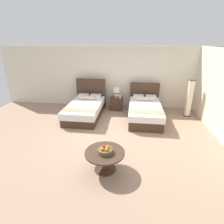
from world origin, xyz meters
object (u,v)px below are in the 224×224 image
(bed_near_corner, at_px, (145,111))
(floor_lamp_corner, at_px, (189,99))
(bed_near_window, at_px, (86,108))
(table_lamp, at_px, (116,92))
(fruit_bowl, at_px, (105,150))
(nightstand, at_px, (116,103))
(vase, at_px, (120,96))
(coffee_table, at_px, (105,156))

(bed_near_corner, height_order, floor_lamp_corner, floor_lamp_corner)
(bed_near_window, bearing_deg, bed_near_corner, -0.27)
(table_lamp, bearing_deg, floor_lamp_corner, -8.65)
(bed_near_corner, height_order, fruit_bowl, bed_near_corner)
(nightstand, bearing_deg, bed_near_window, -144.33)
(bed_near_corner, bearing_deg, bed_near_window, 179.73)
(vase, height_order, floor_lamp_corner, floor_lamp_corner)
(bed_near_corner, height_order, table_lamp, bed_near_corner)
(vase, bearing_deg, table_lamp, 158.64)
(table_lamp, bearing_deg, bed_near_corner, -36.52)
(fruit_bowl, bearing_deg, bed_near_corner, 70.92)
(coffee_table, bearing_deg, nightstand, 91.00)
(nightstand, height_order, floor_lamp_corner, floor_lamp_corner)
(nightstand, relative_size, floor_lamp_corner, 0.37)
(coffee_table, height_order, floor_lamp_corner, floor_lamp_corner)
(bed_near_window, height_order, bed_near_corner, bed_near_window)
(vase, distance_m, coffee_table, 3.81)
(coffee_table, bearing_deg, bed_near_corner, 70.57)
(vase, bearing_deg, nightstand, 165.40)
(vase, xyz_separation_m, coffee_table, (-0.09, -3.80, -0.23))
(vase, bearing_deg, bed_near_corner, -38.49)
(table_lamp, relative_size, vase, 3.03)
(bed_near_window, xyz_separation_m, coffee_table, (1.19, -3.03, 0.06))
(bed_near_corner, height_order, nightstand, bed_near_corner)
(vase, bearing_deg, coffee_table, -91.30)
(nightstand, xyz_separation_m, floor_lamp_corner, (2.79, -0.40, 0.44))
(bed_near_window, xyz_separation_m, bed_near_corner, (2.26, -0.01, 0.01))
(table_lamp, bearing_deg, nightstand, -90.00)
(vase, relative_size, fruit_bowl, 0.41)
(table_lamp, xyz_separation_m, fruit_bowl, (0.08, -3.89, -0.21))
(nightstand, distance_m, floor_lamp_corner, 2.85)
(floor_lamp_corner, bearing_deg, nightstand, 171.76)
(nightstand, distance_m, table_lamp, 0.49)
(bed_near_window, distance_m, bed_near_corner, 2.26)
(coffee_table, xyz_separation_m, fruit_bowl, (0.01, -0.03, 0.18))
(bed_near_window, distance_m, floor_lamp_corner, 3.96)
(nightstand, bearing_deg, coffee_table, -89.00)
(fruit_bowl, bearing_deg, bed_near_window, 111.49)
(bed_near_corner, xyz_separation_m, floor_lamp_corner, (1.66, 0.41, 0.40))
(bed_near_corner, relative_size, floor_lamp_corner, 1.59)
(nightstand, distance_m, fruit_bowl, 3.88)
(bed_near_window, bearing_deg, floor_lamp_corner, 5.90)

